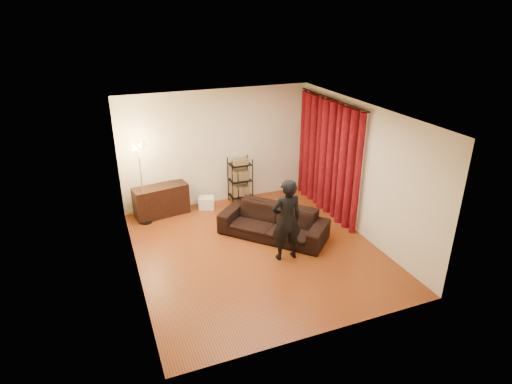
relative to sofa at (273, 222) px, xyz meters
name	(u,v)px	position (x,y,z in m)	size (l,w,h in m)	color
floor	(257,250)	(-0.51, -0.39, -0.32)	(5.00, 5.00, 0.00)	brown
ceiling	(257,113)	(-0.51, -0.39, 2.38)	(5.00, 5.00, 0.00)	white
wall_back	(217,148)	(-0.51, 2.11, 1.03)	(5.00, 5.00, 0.00)	beige
wall_front	(326,254)	(-0.51, -2.89, 1.03)	(5.00, 5.00, 0.00)	beige
wall_left	(130,206)	(-2.76, -0.39, 1.03)	(5.00, 5.00, 0.00)	beige
wall_right	(361,170)	(1.74, -0.39, 1.03)	(5.00, 5.00, 0.00)	beige
curtain_rod	(332,99)	(1.64, 0.74, 2.26)	(0.04, 0.04, 2.65)	black
curtain	(327,158)	(1.62, 0.74, 0.96)	(0.22, 2.65, 2.55)	maroon
sofa	(273,222)	(0.00, 0.00, 0.00)	(2.18, 0.85, 0.64)	black
person	(286,220)	(-0.11, -0.83, 0.48)	(0.58, 0.38, 1.59)	black
media_cabinet	(161,201)	(-1.95, 1.84, 0.03)	(1.20, 0.45, 0.70)	black
storage_boxes	(207,203)	(-0.92, 1.77, -0.17)	(0.35, 0.28, 0.29)	white
wire_shelf	(240,180)	(-0.04, 1.89, 0.23)	(0.50, 0.35, 1.10)	black
floor_lamp	(142,184)	(-2.36, 1.59, 0.60)	(0.33, 0.33, 1.83)	silver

